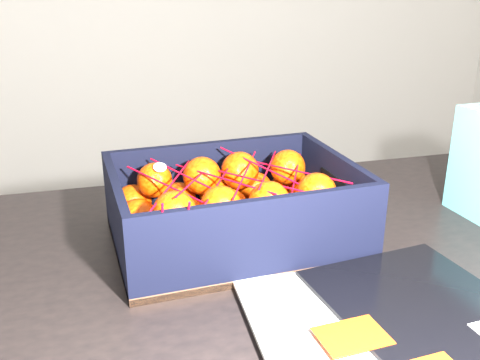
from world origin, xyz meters
name	(u,v)px	position (x,y,z in m)	size (l,w,h in m)	color
table	(309,328)	(-0.06, -0.01, 0.65)	(1.25, 0.87, 0.75)	black
magazine_stack	(396,326)	(-0.03, -0.17, 0.76)	(0.34, 0.32, 0.02)	silver
produce_crate	(234,217)	(-0.13, 0.11, 0.79)	(0.36, 0.27, 0.12)	brown
clementine_heap	(234,208)	(-0.13, 0.11, 0.80)	(0.34, 0.25, 0.11)	#D73C04
mesh_net	(229,181)	(-0.14, 0.10, 0.85)	(0.29, 0.23, 0.09)	#BA061E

